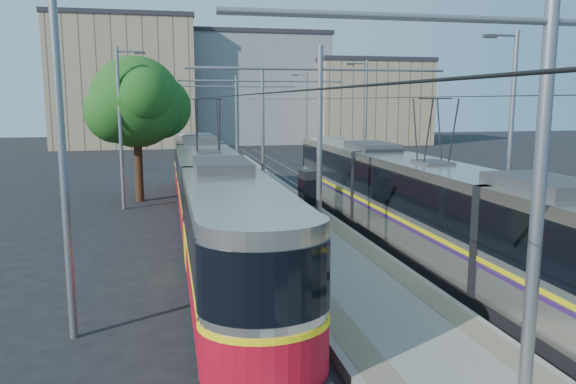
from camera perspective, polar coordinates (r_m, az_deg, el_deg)
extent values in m
plane|color=black|center=(13.38, 12.46, -14.90)|extent=(160.00, 160.00, 0.00)
cube|color=gray|center=(29.02, -1.54, -1.23)|extent=(4.00, 50.00, 0.30)
cube|color=gray|center=(28.77, -4.38, -1.03)|extent=(0.70, 50.00, 0.01)
cube|color=gray|center=(29.29, 1.25, -0.82)|extent=(0.70, 50.00, 0.01)
cube|color=gray|center=(28.59, -10.08, -1.80)|extent=(0.07, 70.00, 0.03)
cube|color=gray|center=(28.67, -7.21, -1.70)|extent=(0.07, 70.00, 0.03)
cube|color=gray|center=(29.70, 3.93, -1.27)|extent=(0.07, 70.00, 0.03)
cube|color=gray|center=(30.12, 6.56, -1.16)|extent=(0.07, 70.00, 0.03)
cube|color=black|center=(23.95, -7.95, -3.44)|extent=(2.30, 28.88, 0.40)
cube|color=#B7B0A7|center=(23.65, -8.04, 0.46)|extent=(2.40, 27.28, 2.90)
cube|color=black|center=(23.58, -8.06, 1.66)|extent=(2.43, 27.28, 1.30)
cube|color=yellow|center=(23.71, -8.01, -0.49)|extent=(2.43, 27.28, 0.12)
cube|color=#B20A1D|center=(23.80, -7.99, -1.68)|extent=(2.42, 27.28, 1.10)
cube|color=#2D2D30|center=(23.46, -8.12, 4.33)|extent=(1.68, 3.00, 0.30)
cube|color=black|center=(20.35, 14.13, -5.92)|extent=(2.30, 28.79, 0.40)
cube|color=#B0ACA1|center=(19.99, 14.32, -1.34)|extent=(2.40, 27.19, 2.90)
cube|color=black|center=(19.90, 14.37, 0.07)|extent=(2.43, 27.19, 1.30)
cube|color=#D8C60B|center=(20.06, 14.27, -2.47)|extent=(2.43, 27.19, 0.12)
cube|color=#30164F|center=(20.09, 14.26, -2.89)|extent=(2.43, 27.19, 0.10)
cube|color=#2D2D30|center=(19.76, 14.50, 3.22)|extent=(1.68, 3.00, 0.30)
cylinder|color=gray|center=(8.93, 24.00, -2.04)|extent=(0.20, 0.20, 7.00)
cylinder|color=gray|center=(8.85, 25.18, 15.38)|extent=(9.20, 0.10, 0.10)
cylinder|color=gray|center=(19.83, 3.22, 4.53)|extent=(0.20, 0.20, 7.00)
cylinder|color=gray|center=(19.79, 3.29, 12.35)|extent=(9.20, 0.10, 0.10)
cylinder|color=gray|center=(31.53, -2.58, 6.29)|extent=(0.20, 0.20, 7.00)
cylinder|color=gray|center=(31.51, -2.62, 11.20)|extent=(9.20, 0.10, 0.10)
cylinder|color=gray|center=(43.40, -5.24, 7.07)|extent=(0.20, 0.20, 7.00)
cylinder|color=gray|center=(43.39, -5.29, 10.63)|extent=(9.20, 0.10, 0.10)
cylinder|color=black|center=(28.10, -8.92, 9.39)|extent=(0.02, 70.00, 0.02)
cylinder|color=black|center=(29.41, 5.42, 9.45)|extent=(0.02, 70.00, 0.02)
cylinder|color=gray|center=(13.33, -21.88, 2.45)|extent=(0.18, 0.18, 8.00)
cylinder|color=gray|center=(29.18, -16.67, 6.07)|extent=(0.18, 0.18, 8.00)
cube|color=#2D2D30|center=(29.17, -14.81, 13.52)|extent=(0.50, 0.22, 0.12)
cylinder|color=gray|center=(45.14, -15.12, 7.12)|extent=(0.18, 0.18, 8.00)
cube|color=#2D2D30|center=(45.13, -13.90, 11.94)|extent=(0.50, 0.22, 0.12)
cylinder|color=gray|center=(22.96, 21.66, 5.04)|extent=(0.18, 0.18, 8.00)
cube|color=#2D2D30|center=(22.44, 19.83, 14.67)|extent=(0.50, 0.22, 0.12)
cylinder|color=gray|center=(37.32, 7.88, 6.97)|extent=(0.18, 0.18, 8.00)
cube|color=#2D2D30|center=(37.01, 6.37, 12.80)|extent=(0.50, 0.22, 0.12)
cylinder|color=gray|center=(52.64, 1.89, 7.69)|extent=(0.18, 0.18, 8.00)
cube|color=#2D2D30|center=(52.41, 0.72, 11.79)|extent=(0.50, 0.22, 0.12)
cube|color=black|center=(24.51, 1.99, -0.27)|extent=(0.60, 0.96, 2.15)
cube|color=black|center=(24.48, 2.00, 0.05)|extent=(0.64, 1.00, 1.12)
cylinder|color=#382314|center=(31.53, -14.91, 2.00)|extent=(0.45, 0.45, 3.24)
sphere|color=#154A17|center=(31.30, -15.20, 8.82)|extent=(4.86, 4.86, 4.86)
sphere|color=#154A17|center=(32.07, -12.91, 8.37)|extent=(3.44, 3.44, 3.44)
cube|color=gray|center=(71.24, -16.23, 10.42)|extent=(16.00, 12.00, 14.65)
cube|color=#262328|center=(71.84, -16.52, 16.46)|extent=(16.32, 12.24, 0.50)
cube|color=gray|center=(75.90, -3.67, 10.22)|extent=(18.00, 14.00, 13.47)
cube|color=#262328|center=(76.34, -3.73, 15.47)|extent=(18.36, 14.28, 0.50)
cube|color=gray|center=(73.52, 8.04, 8.88)|extent=(14.00, 10.00, 10.13)
cube|color=#262328|center=(73.69, 8.14, 13.01)|extent=(14.28, 10.20, 0.50)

